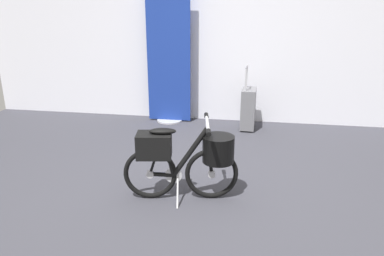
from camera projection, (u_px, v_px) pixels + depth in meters
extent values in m
plane|color=#38383F|center=(190.00, 203.00, 2.99)|extent=(6.86, 6.86, 0.00)
cube|color=silver|center=(221.00, 22.00, 4.88)|extent=(6.86, 0.10, 2.72)
cylinder|color=#B7B7BC|center=(170.00, 120.00, 5.19)|extent=(0.36, 0.36, 0.02)
cube|color=navy|center=(168.00, 54.00, 4.89)|extent=(0.60, 0.02, 1.85)
torus|color=black|center=(212.00, 174.00, 3.01)|extent=(0.45, 0.11, 0.45)
cylinder|color=#B7B7BC|center=(212.00, 174.00, 3.01)|extent=(0.07, 0.06, 0.06)
torus|color=black|center=(150.00, 174.00, 3.01)|extent=(0.45, 0.11, 0.45)
cylinder|color=#B7B7BC|center=(150.00, 174.00, 3.01)|extent=(0.07, 0.06, 0.06)
cylinder|color=black|center=(162.00, 175.00, 3.01)|extent=(0.20, 0.07, 0.05)
cylinder|color=black|center=(190.00, 152.00, 2.95)|extent=(0.32, 0.10, 0.44)
cylinder|color=black|center=(168.00, 155.00, 2.95)|extent=(0.12, 0.06, 0.38)
cylinder|color=black|center=(162.00, 175.00, 3.01)|extent=(0.20, 0.06, 0.04)
cylinder|color=black|center=(210.00, 152.00, 2.95)|extent=(0.07, 0.04, 0.40)
cylinder|color=black|center=(156.00, 154.00, 2.95)|extent=(0.13, 0.04, 0.36)
ellipsoid|color=black|center=(163.00, 131.00, 2.89)|extent=(0.23, 0.13, 0.05)
cylinder|color=#B7B7BC|center=(207.00, 126.00, 2.88)|extent=(0.03, 0.03, 0.04)
cylinder|color=#B7B7BC|center=(207.00, 124.00, 2.87)|extent=(0.10, 0.44, 0.03)
cylinder|color=black|center=(209.00, 133.00, 2.66)|extent=(0.05, 0.09, 0.04)
cylinder|color=black|center=(206.00, 116.00, 3.08)|extent=(0.05, 0.09, 0.04)
cylinder|color=#B7B7BC|center=(174.00, 175.00, 3.01)|extent=(0.14, 0.04, 0.14)
cylinder|color=#B7B7BC|center=(178.00, 192.00, 2.96)|extent=(0.05, 0.19, 0.21)
cylinder|color=black|center=(218.00, 149.00, 2.94)|extent=(0.30, 0.30, 0.22)
cube|color=black|center=(154.00, 145.00, 2.93)|extent=(0.31, 0.24, 0.20)
cube|color=slate|center=(248.00, 108.00, 4.77)|extent=(0.19, 0.37, 0.52)
cylinder|color=#B7B7BC|center=(246.00, 80.00, 4.54)|extent=(0.02, 0.02, 0.28)
cylinder|color=#B7B7BC|center=(247.00, 77.00, 4.76)|extent=(0.02, 0.02, 0.28)
cylinder|color=slate|center=(247.00, 67.00, 4.61)|extent=(0.03, 0.23, 0.02)
cylinder|color=black|center=(251.00, 130.00, 4.72)|extent=(0.04, 0.02, 0.04)
cylinder|color=black|center=(252.00, 125.00, 4.96)|extent=(0.04, 0.02, 0.04)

